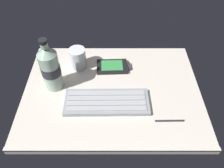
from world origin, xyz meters
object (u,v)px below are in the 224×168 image
keyboard (107,102)px  handheld_device (114,67)px  juice_cup (78,59)px  stylus_pen (170,120)px  water_bottle (50,68)px

keyboard → handheld_device: keyboard is taller
handheld_device → juice_cup: bearing=176.5°
stylus_pen → handheld_device: bearing=125.0°
keyboard → juice_cup: (-11.50, 18.66, 3.10)cm
handheld_device → juice_cup: juice_cup is taller
water_bottle → keyboard: bearing=-23.2°
handheld_device → stylus_pen: bearing=-54.2°
handheld_device → stylus_pen: (18.07, -25.03, -0.38)cm
keyboard → stylus_pen: 21.79cm
handheld_device → keyboard: bearing=-97.9°
juice_cup → stylus_pen: (32.05, -25.88, -3.56)cm
water_bottle → stylus_pen: (39.85, -15.49, -8.66)cm
keyboard → juice_cup: bearing=121.6°
keyboard → juice_cup: 22.14cm
juice_cup → water_bottle: bearing=-126.9°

